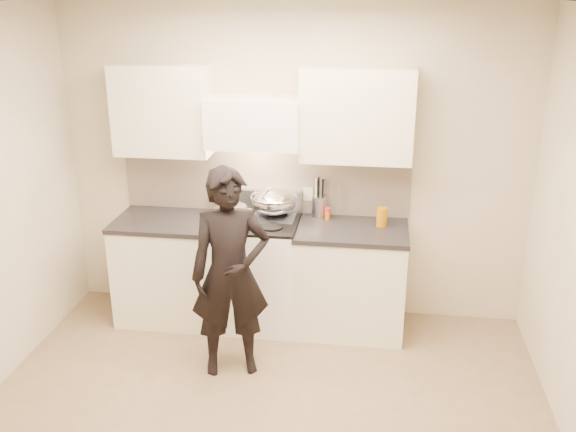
{
  "coord_description": "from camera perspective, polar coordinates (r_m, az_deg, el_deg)",
  "views": [
    {
      "loc": [
        0.69,
        -3.52,
        2.82
      ],
      "look_at": [
        0.05,
        1.05,
        1.14
      ],
      "focal_mm": 40.0,
      "sensor_mm": 36.0,
      "label": 1
    }
  ],
  "objects": [
    {
      "name": "ground_plane",
      "position": [
        4.56,
        -2.57,
        -18.15
      ],
      "size": [
        4.0,
        4.0,
        0.0
      ],
      "primitive_type": "plane",
      "color": "#8C7356"
    },
    {
      "name": "stove",
      "position": [
        5.56,
        -3.03,
        -4.93
      ],
      "size": [
        0.76,
        0.65,
        0.96
      ],
      "color": "white",
      "rests_on": "ground"
    },
    {
      "name": "wok",
      "position": [
        5.45,
        -1.27,
        1.27
      ],
      "size": [
        0.4,
        0.48,
        0.32
      ],
      "color": "silver",
      "rests_on": "stove"
    },
    {
      "name": "stock_pot",
      "position": [
        5.25,
        -4.93,
        0.1
      ],
      "size": [
        0.33,
        0.24,
        0.15
      ],
      "color": "silver",
      "rests_on": "stove"
    },
    {
      "name": "counter_left",
      "position": [
        5.76,
        -10.7,
        -4.52
      ],
      "size": [
        0.82,
        0.67,
        0.92
      ],
      "color": "white",
      "rests_on": "ground"
    },
    {
      "name": "room_shell",
      "position": [
        4.15,
        -2.76,
        2.9
      ],
      "size": [
        4.04,
        3.54,
        2.7
      ],
      "color": "beige",
      "rests_on": "ground"
    },
    {
      "name": "counter_right",
      "position": [
        5.48,
        5.56,
        -5.55
      ],
      "size": [
        0.92,
        0.67,
        0.92
      ],
      "color": "white",
      "rests_on": "ground"
    },
    {
      "name": "oil_glass",
      "position": [
        5.35,
        8.35,
        -0.08
      ],
      "size": [
        0.09,
        0.09,
        0.16
      ],
      "color": "#B06708",
      "rests_on": "counter_right"
    },
    {
      "name": "utensil_crock",
      "position": [
        5.51,
        2.81,
        1.01
      ],
      "size": [
        0.13,
        0.13,
        0.34
      ],
      "color": "#B2B2BD",
      "rests_on": "counter_right"
    },
    {
      "name": "person",
      "position": [
        4.75,
        -5.15,
        -5.13
      ],
      "size": [
        0.67,
        0.54,
        1.61
      ],
      "primitive_type": "imported",
      "rotation": [
        0.0,
        0.0,
        0.29
      ],
      "color": "black",
      "rests_on": "ground"
    },
    {
      "name": "spice_jar",
      "position": [
        5.46,
        3.54,
        0.22
      ],
      "size": [
        0.05,
        0.05,
        0.1
      ],
      "color": "#D0580B",
      "rests_on": "counter_right"
    }
  ]
}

